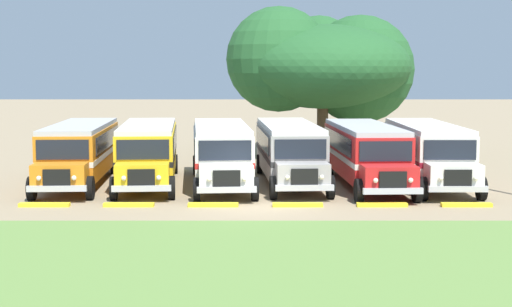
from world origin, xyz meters
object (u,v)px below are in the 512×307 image
Objects in this scene: parked_bus_slot_0 at (80,150)px; parked_bus_slot_5 at (428,150)px; parked_bus_slot_1 at (149,150)px; parked_bus_slot_3 at (290,150)px; broad_shade_tree at (324,65)px; parked_bus_slot_2 at (222,151)px; parked_bus_slot_4 at (366,152)px.

parked_bus_slot_0 and parked_bus_slot_5 have the same top height.
parked_bus_slot_1 is 6.75m from parked_bus_slot_3.
parked_bus_slot_0 is 0.92× the size of broad_shade_tree.
parked_bus_slot_2 is 9.80m from parked_bus_slot_5.
parked_bus_slot_3 is at bearing 86.44° from parked_bus_slot_1.
parked_bus_slot_1 is at bearing -92.29° from parked_bus_slot_3.
parked_bus_slot_0 is 1.00× the size of parked_bus_slot_2.
parked_bus_slot_4 is (10.28, -0.67, 0.00)m from parked_bus_slot_1.
parked_bus_slot_1 is at bearing 87.09° from parked_bus_slot_0.
broad_shade_tree reaches higher than parked_bus_slot_4.
broad_shade_tree is at bearing 137.33° from parked_bus_slot_1.
parked_bus_slot_5 is at bearing -72.13° from broad_shade_tree.
parked_bus_slot_0 and parked_bus_slot_1 have the same top height.
parked_bus_slot_5 is at bearing 86.49° from parked_bus_slot_2.
parked_bus_slot_5 is 0.92× the size of broad_shade_tree.
parked_bus_slot_1 is 1.00× the size of parked_bus_slot_2.
parked_bus_slot_5 is 13.51m from broad_shade_tree.
parked_bus_slot_4 is at bearing -79.72° from parked_bus_slot_5.
parked_bus_slot_2 is 0.92× the size of broad_shade_tree.
parked_bus_slot_2 is 3.29m from parked_bus_slot_3.
parked_bus_slot_1 is 0.93× the size of broad_shade_tree.
broad_shade_tree is at bearing -178.74° from parked_bus_slot_4.
parked_bus_slot_2 is at bearing 84.01° from parked_bus_slot_0.
parked_bus_slot_2 is 6.79m from parked_bus_slot_4.
parked_bus_slot_5 is (13.29, -0.13, 0.00)m from parked_bus_slot_1.
parked_bus_slot_4 is (13.54, -0.64, 0.00)m from parked_bus_slot_0.
parked_bus_slot_2 is 14.36m from broad_shade_tree.
parked_bus_slot_1 is 13.30m from parked_bus_slot_5.
parked_bus_slot_1 is 10.30m from parked_bus_slot_4.
parked_bus_slot_3 is 3.63m from parked_bus_slot_4.
broad_shade_tree reaches higher than parked_bus_slot_2.
parked_bus_slot_0 is at bearing -92.59° from parked_bus_slot_3.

